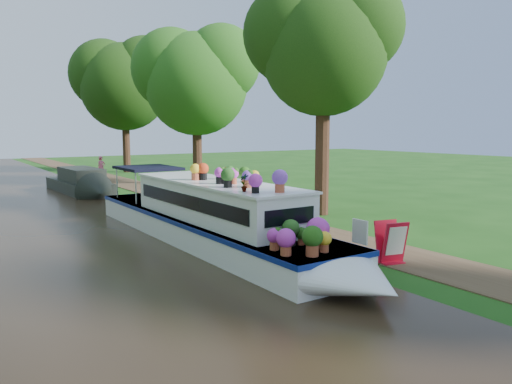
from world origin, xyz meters
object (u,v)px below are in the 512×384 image
(plant_boat, at_px, (216,217))
(second_boat, at_px, (81,183))
(pedestrian_pink, at_px, (101,168))
(sandwich_board, at_px, (391,244))

(plant_boat, bearing_deg, second_boat, 90.30)
(plant_boat, relative_size, pedestrian_pink, 8.82)
(second_boat, height_order, sandwich_board, second_boat)
(sandwich_board, bearing_deg, plant_boat, 136.39)
(plant_boat, distance_m, second_boat, 14.40)
(plant_boat, relative_size, second_boat, 1.99)
(sandwich_board, height_order, pedestrian_pink, pedestrian_pink)
(plant_boat, bearing_deg, pedestrian_pink, 82.09)
(plant_boat, bearing_deg, sandwich_board, -56.79)
(second_boat, relative_size, pedestrian_pink, 4.43)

